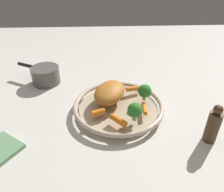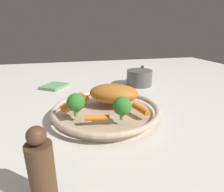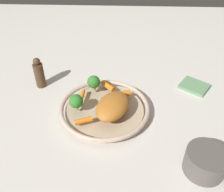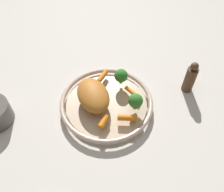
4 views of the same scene
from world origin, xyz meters
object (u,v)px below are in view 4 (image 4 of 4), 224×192
Objects in this scene: roast_chicken_piece at (93,95)px; baby_carrot_near_rim at (104,122)px; baby_carrot_center at (102,77)px; pepper_mill at (190,78)px; serving_bowl at (106,104)px; baby_carrot_left at (127,118)px; baby_carrot_right at (132,92)px; broccoli_floret_mid at (121,76)px; broccoli_floret_small at (136,101)px.

roast_chicken_piece is 3.50× the size of baby_carrot_near_rim.
pepper_mill reaches higher than baby_carrot_center.
serving_bowl is 0.11m from baby_carrot_left.
baby_carrot_left is (0.02, -0.14, -0.02)m from roast_chicken_piece.
baby_carrot_right reaches higher than serving_bowl.
baby_carrot_near_rim is 0.20m from broccoli_floret_mid.
roast_chicken_piece is 0.15m from broccoli_floret_small.
pepper_mill is (0.20, -0.12, 0.02)m from baby_carrot_right.
baby_carrot_center reaches higher than serving_bowl.
serving_bowl is 7.34× the size of baby_carrot_near_rim.
serving_bowl is 0.34m from pepper_mill.
roast_chicken_piece is 0.11m from baby_carrot_near_rim.
broccoli_floret_small is at bearing 163.84° from pepper_mill.
pepper_mill is at bearing -29.82° from serving_bowl.
pepper_mill is (0.32, -0.20, -0.01)m from roast_chicken_piece.
serving_bowl is 5.51× the size of baby_carrot_center.
baby_carrot_right is 0.14m from baby_carrot_center.
broccoli_floret_small reaches higher than serving_bowl.
broccoli_floret_mid is at bearing 65.87° from broccoli_floret_small.
serving_bowl is at bearing 85.76° from baby_carrot_left.
baby_carrot_center is 0.19m from broccoli_floret_small.
baby_carrot_left is 1.40× the size of baby_carrot_near_rim.
baby_carrot_right is at bearing -98.83° from broccoli_floret_mid.
pepper_mill is at bearing -31.91° from roast_chicken_piece.
serving_bowl is 0.12m from broccoli_floret_mid.
pepper_mill is (0.30, -0.06, 0.01)m from baby_carrot_left.
broccoli_floret_mid is 0.47× the size of pepper_mill.
broccoli_floret_small is (-0.02, -0.19, 0.03)m from baby_carrot_center.
pepper_mill reaches higher than broccoli_floret_small.
broccoli_floret_small is (0.12, -0.03, 0.03)m from baby_carrot_near_rim.
baby_carrot_right is 0.47× the size of pepper_mill.
broccoli_floret_small is at bearing 13.81° from baby_carrot_left.
baby_carrot_left is 0.07m from broccoli_floret_small.
baby_carrot_left is 0.47× the size of pepper_mill.
roast_chicken_piece is at bearing 148.09° from pepper_mill.
baby_carrot_right is at bearing 33.52° from baby_carrot_left.
baby_carrot_right is 0.98× the size of broccoli_floret_small.
baby_carrot_right is 0.07m from broccoli_floret_small.
roast_chicken_piece is at bearing 99.47° from baby_carrot_left.
baby_carrot_right is 1.05× the size of baby_carrot_center.
roast_chicken_piece is 0.38m from pepper_mill.
baby_carrot_left is at bearing -80.53° from roast_chicken_piece.
baby_carrot_near_rim is at bearing -113.83° from roast_chicken_piece.
baby_carrot_center is at bearing 29.70° from roast_chicken_piece.
roast_chicken_piece is 2.51× the size of broccoli_floret_mid.
broccoli_floret_small is at bearing -14.46° from baby_carrot_near_rim.
broccoli_floret_small is (-0.04, -0.05, 0.03)m from baby_carrot_right.
serving_bowl is at bearing -46.84° from roast_chicken_piece.
broccoli_floret_mid reaches higher than baby_carrot_near_rim.
baby_carrot_right is (0.12, -0.08, -0.02)m from roast_chicken_piece.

